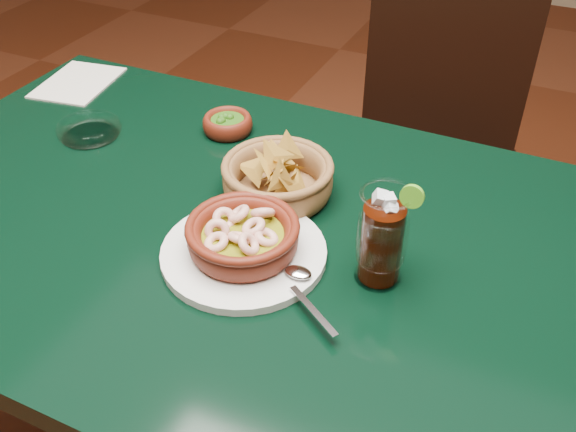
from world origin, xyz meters
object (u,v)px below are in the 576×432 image
at_px(cola_drink, 382,238).
at_px(shrimp_plate, 243,240).
at_px(dining_chair, 435,160).
at_px(chip_basket, 278,178).
at_px(dining_table, 218,262).

bearing_deg(cola_drink, shrimp_plate, -167.57).
xyz_separation_m(dining_chair, chip_basket, (-0.14, -0.61, 0.28)).
relative_size(dining_chair, shrimp_plate, 2.95).
height_order(dining_chair, shrimp_plate, dining_chair).
bearing_deg(shrimp_plate, cola_drink, 12.43).
relative_size(dining_table, dining_chair, 1.32).
bearing_deg(chip_basket, dining_table, -125.35).
relative_size(dining_chair, cola_drink, 5.48).
distance_m(dining_table, chip_basket, 0.18).
bearing_deg(dining_chair, cola_drink, -84.14).
height_order(shrimp_plate, cola_drink, cola_drink).
distance_m(dining_table, dining_chair, 0.75).
height_order(shrimp_plate, chip_basket, chip_basket).
distance_m(dining_chair, shrimp_plate, 0.83).
relative_size(dining_table, chip_basket, 5.60).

